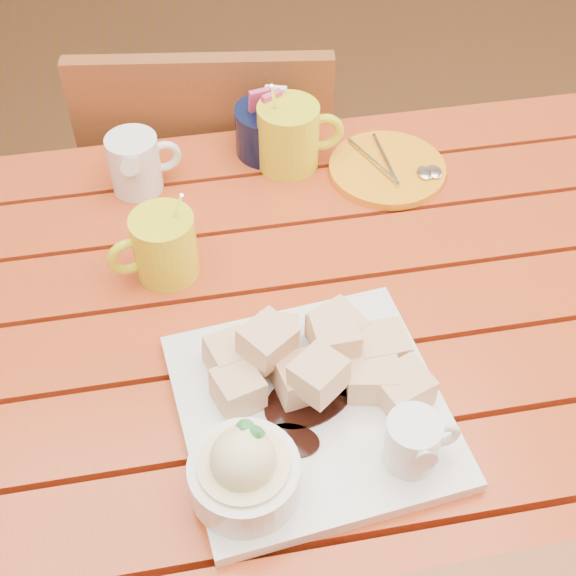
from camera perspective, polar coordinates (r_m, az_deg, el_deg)
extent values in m
cube|color=maroon|center=(0.86, 0.94, -14.84)|extent=(1.20, 0.11, 0.03)
cube|color=maroon|center=(0.92, -0.44, -8.63)|extent=(1.20, 0.11, 0.03)
cube|color=maroon|center=(0.99, -1.60, -3.21)|extent=(1.20, 0.11, 0.03)
cube|color=maroon|center=(1.06, -2.60, 1.48)|extent=(1.20, 0.11, 0.03)
cube|color=maroon|center=(1.14, -3.47, 5.53)|extent=(1.20, 0.11, 0.03)
cube|color=maroon|center=(1.23, -4.22, 9.02)|extent=(1.20, 0.11, 0.03)
cube|color=maroon|center=(1.28, -4.19, 7.55)|extent=(1.12, 0.04, 0.08)
cylinder|color=maroon|center=(1.62, 16.08, 0.62)|extent=(0.06, 0.06, 0.72)
cube|color=white|center=(0.89, 1.70, -8.64)|extent=(0.31, 0.31, 0.02)
cube|color=#E78A46|center=(0.88, 3.31, -3.44)|extent=(0.05, 0.05, 0.04)
cube|color=#E78A46|center=(0.91, -0.76, -3.69)|extent=(0.06, 0.06, 0.04)
cube|color=#E78A46|center=(0.91, 6.68, -4.26)|extent=(0.05, 0.05, 0.04)
cube|color=#E78A46|center=(0.87, -3.58, -7.16)|extent=(0.06, 0.06, 0.04)
cube|color=#E78A46|center=(0.88, 0.92, -6.42)|extent=(0.06, 0.06, 0.04)
cube|color=#E78A46|center=(0.89, 5.99, -6.20)|extent=(0.06, 0.06, 0.04)
cube|color=#E78A46|center=(0.87, -1.50, -3.78)|extent=(0.07, 0.07, 0.04)
cube|color=#E78A46|center=(0.93, 3.52, -2.94)|extent=(0.07, 0.07, 0.04)
cube|color=#E78A46|center=(0.88, 8.19, -7.04)|extent=(0.06, 0.06, 0.04)
cube|color=#E78A46|center=(0.90, -4.22, -4.82)|extent=(0.06, 0.06, 0.04)
cube|color=#E78A46|center=(0.84, 2.20, -6.20)|extent=(0.07, 0.07, 0.04)
cylinder|color=white|center=(0.81, -3.11, -13.29)|extent=(0.11, 0.11, 0.04)
cylinder|color=#F7EAB5|center=(0.80, -3.14, -12.86)|extent=(0.09, 0.09, 0.03)
sphere|color=#F7EAB5|center=(0.79, -3.21, -12.09)|extent=(0.06, 0.06, 0.06)
cone|color=green|center=(0.77, -2.24, -10.38)|extent=(0.04, 0.04, 0.03)
cone|color=green|center=(0.77, -3.18, -9.95)|extent=(0.03, 0.03, 0.03)
cylinder|color=white|center=(0.83, 8.81, -10.72)|extent=(0.06, 0.06, 0.06)
cylinder|color=black|center=(0.81, 9.02, -9.73)|extent=(0.04, 0.04, 0.01)
cone|color=white|center=(0.80, 9.57, -11.55)|extent=(0.02, 0.02, 0.03)
torus|color=white|center=(0.84, 10.96, -10.24)|extent=(0.04, 0.01, 0.04)
cylinder|color=yellow|center=(1.02, -8.76, 2.98)|extent=(0.08, 0.08, 0.09)
cylinder|color=black|center=(0.99, -9.00, 4.54)|extent=(0.07, 0.07, 0.01)
torus|color=yellow|center=(1.01, -11.26, 2.20)|extent=(0.06, 0.03, 0.06)
cylinder|color=silver|center=(1.00, -8.23, 4.72)|extent=(0.04, 0.05, 0.12)
cylinder|color=yellow|center=(1.17, 0.02, 10.74)|extent=(0.09, 0.09, 0.10)
cylinder|color=black|center=(1.14, 0.02, 12.40)|extent=(0.08, 0.08, 0.01)
torus|color=yellow|center=(1.18, 2.52, 11.01)|extent=(0.06, 0.01, 0.06)
cylinder|color=silver|center=(1.15, -0.81, 12.32)|extent=(0.03, 0.06, 0.13)
cylinder|color=white|center=(1.15, -10.86, 8.68)|extent=(0.07, 0.07, 0.08)
cylinder|color=white|center=(1.13, -11.13, 10.19)|extent=(0.06, 0.06, 0.01)
cone|color=white|center=(1.10, -10.97, 8.74)|extent=(0.03, 0.03, 0.03)
torus|color=white|center=(1.15, -8.76, 9.06)|extent=(0.05, 0.02, 0.05)
cylinder|color=black|center=(1.20, -1.38, 11.16)|extent=(0.10, 0.10, 0.07)
cube|color=#D03873|center=(1.17, -2.04, 13.00)|extent=(0.03, 0.02, 0.05)
cube|color=white|center=(1.18, -0.85, 13.25)|extent=(0.03, 0.02, 0.05)
cube|color=#D03873|center=(1.17, -1.24, 12.80)|extent=(0.03, 0.03, 0.05)
cylinder|color=orange|center=(1.19, 7.06, 8.40)|extent=(0.17, 0.17, 0.01)
cylinder|color=silver|center=(1.19, 6.09, 8.95)|extent=(0.05, 0.12, 0.01)
cylinder|color=silver|center=(1.19, 6.98, 9.04)|extent=(0.01, 0.12, 0.01)
ellipsoid|color=silver|center=(1.18, 9.70, 8.08)|extent=(0.02, 0.03, 0.01)
ellipsoid|color=silver|center=(1.18, 10.36, 8.14)|extent=(0.02, 0.03, 0.01)
cube|color=brown|center=(1.64, -4.92, 6.19)|extent=(0.46, 0.46, 0.03)
cylinder|color=brown|center=(1.91, 0.83, 4.86)|extent=(0.03, 0.03, 0.41)
cylinder|color=brown|center=(1.93, -9.55, 4.55)|extent=(0.03, 0.03, 0.41)
cylinder|color=brown|center=(1.68, 1.37, -3.20)|extent=(0.03, 0.03, 0.41)
cylinder|color=brown|center=(1.70, -10.47, -3.46)|extent=(0.03, 0.03, 0.41)
cube|color=brown|center=(1.36, -5.71, 8.30)|extent=(0.41, 0.09, 0.42)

